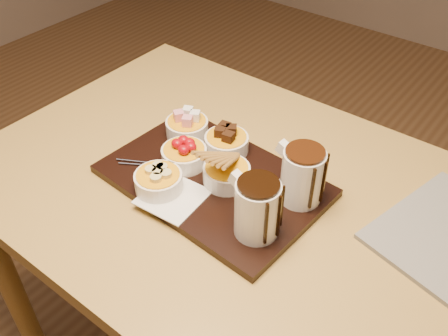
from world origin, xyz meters
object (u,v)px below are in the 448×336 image
Objects in this scene: serving_board at (213,181)px; bowl_strawberries at (184,156)px; pitcher_milk_chocolate at (302,176)px; dining_table at (242,221)px; pitcher_dark_chocolate at (257,209)px.

bowl_strawberries is at bearing -176.42° from serving_board.
pitcher_milk_chocolate reaches higher than bowl_strawberries.
dining_table is at bearing -160.83° from pitcher_milk_chocolate.
serving_board is 3.97× the size of pitcher_dark_chocolate.
bowl_strawberries reaches higher than serving_board.
bowl_strawberries is at bearing 167.35° from pitcher_dark_chocolate.
dining_table is 0.22m from pitcher_dark_chocolate.
pitcher_milk_chocolate is (0.26, 0.06, 0.04)m from bowl_strawberries.
bowl_strawberries is (-0.08, -0.00, 0.03)m from serving_board.
pitcher_milk_chocolate is (0.02, 0.13, 0.00)m from pitcher_dark_chocolate.
dining_table is 10.37× the size of pitcher_dark_chocolate.
pitcher_milk_chocolate is (0.18, 0.06, 0.07)m from serving_board.
pitcher_milk_chocolate is at bearing 12.87° from bowl_strawberries.
bowl_strawberries is 0.27m from pitcher_milk_chocolate.
bowl_strawberries is (-0.14, -0.03, 0.14)m from dining_table.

